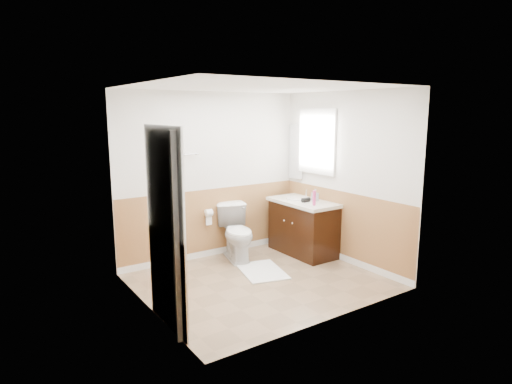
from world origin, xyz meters
TOP-DOWN VIEW (x-y plane):
  - floor at (0.00, 0.00)m, footprint 3.00×3.00m
  - ceiling at (0.00, 0.00)m, footprint 3.00×3.00m
  - wall_back at (0.00, 1.30)m, footprint 3.00×0.00m
  - wall_front at (0.00, -1.30)m, footprint 3.00×0.00m
  - wall_left at (-1.50, 0.00)m, footprint 0.00×3.00m
  - wall_right at (1.50, 0.00)m, footprint 0.00×3.00m
  - wainscot_back at (0.00, 1.29)m, footprint 3.00×0.00m
  - wainscot_front at (0.00, -1.29)m, footprint 3.00×0.00m
  - wainscot_left at (-1.49, 0.00)m, footprint 0.00×2.60m
  - wainscot_right at (1.49, 0.00)m, footprint 0.00×2.60m
  - toilet at (0.21, 0.92)m, footprint 0.65×0.90m
  - bath_mat at (0.21, 0.26)m, footprint 0.74×0.91m
  - vanity_cabinet at (1.21, 0.57)m, footprint 0.55×1.10m
  - vanity_knob_left at (0.91, 0.47)m, footprint 0.03×0.03m
  - vanity_knob_right at (0.91, 0.67)m, footprint 0.03×0.03m
  - countertop at (1.20, 0.57)m, footprint 0.60×1.15m
  - sink_basin at (1.21, 0.72)m, footprint 0.36×0.36m
  - faucet at (1.39, 0.72)m, footprint 0.02×0.02m
  - lotion_bottle at (1.11, 0.22)m, footprint 0.05×0.05m
  - soap_dispenser at (1.33, 0.45)m, footprint 0.10×0.10m
  - hair_dryer_body at (1.16, 0.46)m, footprint 0.14×0.07m
  - hair_dryer_handle at (1.13, 0.45)m, footprint 0.03×0.03m
  - mirror_panel at (1.48, 1.10)m, footprint 0.02×0.35m
  - window_frame at (1.47, 0.59)m, footprint 0.04×0.80m
  - window_glass at (1.49, 0.59)m, footprint 0.01×0.70m
  - door at (-1.40, -0.45)m, footprint 0.29×0.78m
  - door_frame at (-1.48, -0.45)m, footprint 0.02×0.92m
  - door_knob at (-1.34, -0.12)m, footprint 0.06×0.06m
  - towel_bar at (-0.55, 1.25)m, footprint 0.62×0.02m
  - tp_holder_bar at (-0.10, 1.23)m, footprint 0.14×0.02m
  - tp_roll at (-0.10, 1.23)m, footprint 0.10×0.11m
  - tp_sheet at (-0.10, 1.23)m, footprint 0.10×0.01m

SIDE VIEW (x-z plane):
  - floor at x=0.00m, z-range 0.00..0.00m
  - bath_mat at x=0.21m, z-range 0.00..0.02m
  - vanity_cabinet at x=1.21m, z-range 0.00..0.80m
  - toilet at x=0.21m, z-range 0.00..0.82m
  - wainscot_back at x=0.00m, z-range -1.00..2.00m
  - wainscot_front at x=0.00m, z-range -1.00..2.00m
  - wainscot_left at x=-1.49m, z-range -0.80..1.80m
  - wainscot_right at x=1.49m, z-range -0.80..1.80m
  - vanity_knob_left at x=0.91m, z-range 0.53..0.57m
  - vanity_knob_right at x=0.91m, z-range 0.53..0.57m
  - tp_sheet at x=-0.10m, z-range 0.51..0.67m
  - tp_holder_bar at x=-0.10m, z-range 0.69..0.71m
  - tp_roll at x=-0.10m, z-range 0.64..0.76m
  - countertop at x=1.20m, z-range 0.80..0.85m
  - hair_dryer_handle at x=1.13m, z-range 0.82..0.89m
  - sink_basin at x=1.21m, z-range 0.85..0.87m
  - hair_dryer_body at x=1.16m, z-range 0.85..0.92m
  - faucet at x=1.39m, z-range 0.85..0.99m
  - soap_dispenser at x=1.33m, z-range 0.85..1.04m
  - door_knob at x=-1.34m, z-range 0.92..0.98m
  - lotion_bottle at x=1.11m, z-range 0.85..1.07m
  - door at x=-1.40m, z-range 0.00..2.04m
  - door_frame at x=-1.48m, z-range -0.02..2.08m
  - wall_back at x=0.00m, z-range -0.25..2.75m
  - wall_front at x=0.00m, z-range -0.25..2.75m
  - wall_left at x=-1.50m, z-range -0.25..2.75m
  - wall_right at x=1.50m, z-range -0.25..2.75m
  - mirror_panel at x=1.48m, z-range 1.10..2.00m
  - towel_bar at x=-0.55m, z-range 1.59..1.61m
  - window_frame at x=1.47m, z-range 1.25..2.25m
  - window_glass at x=1.49m, z-range 1.30..2.20m
  - ceiling at x=0.00m, z-range 2.50..2.50m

